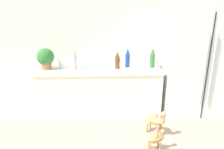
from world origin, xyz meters
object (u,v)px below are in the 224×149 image
object	(u,v)px
paper_towel_roll	(62,59)
camel_figurine_second	(155,119)
refrigerator	(195,70)
back_bottle_3	(117,60)
camel_figurine	(156,139)
back_bottle_1	(128,57)
back_bottle_0	(74,59)
potted_plant	(46,58)
back_bottle_2	(153,58)

from	to	relation	value
paper_towel_roll	camel_figurine_second	world-z (taller)	paper_towel_roll
camel_figurine_second	refrigerator	bearing A→B (deg)	59.54
back_bottle_3	camel_figurine	world-z (taller)	back_bottle_3
back_bottle_3	back_bottle_1	bearing A→B (deg)	32.93
refrigerator	back_bottle_0	size ratio (longest dim) A/B	5.47
refrigerator	camel_figurine	xyz separation A→B (m)	(-1.08, -1.94, 0.18)
refrigerator	camel_figurine_second	bearing A→B (deg)	-120.46
back_bottle_1	paper_towel_roll	bearing A→B (deg)	-178.19
potted_plant	camel_figurine_second	bearing A→B (deg)	-57.33
back_bottle_2	camel_figurine_second	xyz separation A→B (m)	(-0.41, -1.86, 0.03)
back_bottle_2	paper_towel_roll	bearing A→B (deg)	178.32
back_bottle_3	back_bottle_0	bearing A→B (deg)	-177.55
back_bottle_1	back_bottle_3	size ratio (longest dim) A/B	1.11
potted_plant	camel_figurine	world-z (taller)	potted_plant
paper_towel_roll	camel_figurine	xyz separation A→B (m)	(0.92, -2.05, 0.03)
back_bottle_1	camel_figurine	xyz separation A→B (m)	(-0.08, -2.08, 0.02)
refrigerator	back_bottle_3	bearing A→B (deg)	178.47
potted_plant	back_bottle_0	size ratio (longest dim) A/B	0.98
back_bottle_1	back_bottle_3	distance (m)	0.20
potted_plant	back_bottle_2	xyz separation A→B (m)	(1.58, 0.04, -0.02)
back_bottle_2	camel_figurine_second	bearing A→B (deg)	-102.56
refrigerator	potted_plant	distance (m)	2.23
refrigerator	camel_figurine_second	xyz separation A→B (m)	(-1.05, -1.79, 0.21)
back_bottle_3	camel_figurine	distance (m)	1.98
refrigerator	back_bottle_1	size ratio (longest dim) A/B	5.89
back_bottle_2	back_bottle_3	distance (m)	0.54
potted_plant	camel_figurine_second	xyz separation A→B (m)	(1.17, -1.82, 0.02)
back_bottle_2	back_bottle_3	xyz separation A→B (m)	(-0.54, -0.04, -0.02)
camel_figurine_second	back_bottle_3	bearing A→B (deg)	93.88
refrigerator	back_bottle_2	distance (m)	0.67
paper_towel_roll	back_bottle_2	bearing A→B (deg)	-1.68
refrigerator	camel_figurine	distance (m)	2.23
camel_figurine	camel_figurine_second	size ratio (longest dim) A/B	0.72
camel_figurine	potted_plant	bearing A→B (deg)	119.91
potted_plant	back_bottle_3	world-z (taller)	potted_plant
back_bottle_2	camel_figurine_second	world-z (taller)	back_bottle_2
camel_figurine	back_bottle_1	bearing A→B (deg)	87.88
back_bottle_0	back_bottle_1	xyz separation A→B (m)	(0.79, 0.14, -0.01)
potted_plant	back_bottle_0	bearing A→B (deg)	-3.56
back_bottle_0	camel_figurine_second	bearing A→B (deg)	-67.41
paper_towel_roll	camel_figurine	size ratio (longest dim) A/B	2.19
back_bottle_0	refrigerator	bearing A→B (deg)	-0.15
paper_towel_roll	back_bottle_3	size ratio (longest dim) A/B	0.98
back_bottle_1	back_bottle_2	size ratio (longest dim) A/B	0.94
camel_figurine_second	back_bottle_1	bearing A→B (deg)	88.66
back_bottle_3	potted_plant	bearing A→B (deg)	-179.97
paper_towel_roll	back_bottle_2	distance (m)	1.37
potted_plant	camel_figurine_second	distance (m)	2.16
camel_figurine	back_bottle_2	bearing A→B (deg)	77.50
back_bottle_0	paper_towel_roll	bearing A→B (deg)	152.96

